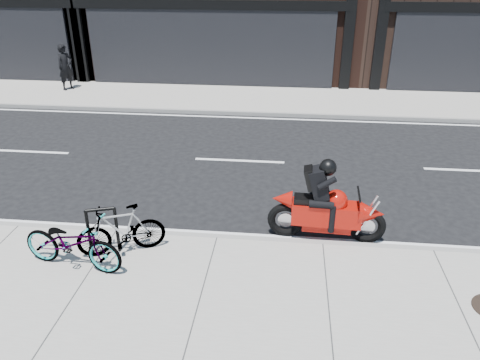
# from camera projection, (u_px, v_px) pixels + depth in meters

# --- Properties ---
(ground) EXTENTS (120.00, 120.00, 0.00)m
(ground) POSITION_uv_depth(u_px,v_px,m) (230.00, 195.00, 10.76)
(ground) COLOR black
(ground) RESTS_ON ground
(sidewalk_far) EXTENTS (60.00, 3.50, 0.13)m
(sidewalk_far) POSITION_uv_depth(u_px,v_px,m) (256.00, 99.00, 17.66)
(sidewalk_far) COLOR gray
(sidewalk_far) RESTS_ON ground
(bike_rack) EXTENTS (0.52, 0.21, 0.91)m
(bike_rack) POSITION_uv_depth(u_px,v_px,m) (102.00, 227.00, 8.25)
(bike_rack) COLOR black
(bike_rack) RESTS_ON sidewalk_near
(bicycle_front) EXTENTS (1.92, 0.95, 0.97)m
(bicycle_front) POSITION_uv_depth(u_px,v_px,m) (72.00, 242.00, 7.89)
(bicycle_front) COLOR gray
(bicycle_front) RESTS_ON sidewalk_near
(bicycle_rear) EXTENTS (1.61, 1.00, 0.93)m
(bicycle_rear) POSITION_uv_depth(u_px,v_px,m) (121.00, 230.00, 8.28)
(bicycle_rear) COLOR gray
(bicycle_rear) RESTS_ON sidewalk_near
(motorcycle) EXTENTS (2.26, 0.57, 1.68)m
(motorcycle) POSITION_uv_depth(u_px,v_px,m) (332.00, 208.00, 8.82)
(motorcycle) COLOR black
(motorcycle) RESTS_ON ground
(pedestrian) EXTENTS (0.70, 0.76, 1.75)m
(pedestrian) POSITION_uv_depth(u_px,v_px,m) (66.00, 67.00, 18.31)
(pedestrian) COLOR black
(pedestrian) RESTS_ON sidewalk_far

